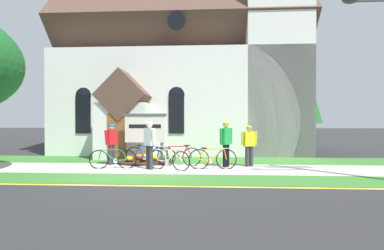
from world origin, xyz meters
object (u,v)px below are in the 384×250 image
object	(u,v)px
bicycle_red	(113,159)
roadside_conifer	(293,72)
cyclist_in_red_jersey	(149,141)
cyclist_in_yellow_jersey	(112,141)
bicycle_yellow	(179,156)
cyclist_in_green_jersey	(226,140)
bicycle_silver	(147,156)
cyclist_in_orange_jersey	(249,143)
bicycle_blue	(169,160)
bicycle_orange	(212,159)
church_sign	(145,130)

from	to	relation	value
bicycle_red	roadside_conifer	xyz separation A→B (m)	(8.83, 9.22, 4.51)
cyclist_in_red_jersey	cyclist_in_yellow_jersey	world-z (taller)	cyclist_in_red_jersey
bicycle_yellow	cyclist_in_green_jersey	xyz separation A→B (m)	(1.82, -0.24, 0.65)
bicycle_yellow	cyclist_in_yellow_jersey	world-z (taller)	cyclist_in_yellow_jersey
bicycle_red	cyclist_in_red_jersey	world-z (taller)	cyclist_in_red_jersey
bicycle_silver	cyclist_in_orange_jersey	world-z (taller)	cyclist_in_orange_jersey
bicycle_blue	cyclist_in_yellow_jersey	distance (m)	2.80
bicycle_blue	bicycle_yellow	bearing A→B (deg)	75.82
bicycle_orange	cyclist_in_green_jersey	distance (m)	1.01
cyclist_in_yellow_jersey	bicycle_blue	bearing A→B (deg)	-25.72
bicycle_silver	cyclist_in_red_jersey	distance (m)	1.34
bicycle_yellow	cyclist_in_green_jersey	bearing A→B (deg)	-7.46
church_sign	bicycle_red	size ratio (longest dim) A/B	1.21
cyclist_in_green_jersey	bicycle_silver	bearing A→B (deg)	174.05
church_sign	cyclist_in_yellow_jersey	xyz separation A→B (m)	(-1.14, -1.03, -0.42)
bicycle_red	cyclist_in_yellow_jersey	world-z (taller)	cyclist_in_yellow_jersey
bicycle_silver	cyclist_in_red_jersey	xyz separation A→B (m)	(0.34, -1.11, 0.66)
bicycle_orange	bicycle_blue	world-z (taller)	bicycle_orange
bicycle_red	cyclist_in_green_jersey	size ratio (longest dim) A/B	0.99
bicycle_orange	roadside_conifer	bearing A→B (deg)	60.50
bicycle_red	bicycle_silver	bearing A→B (deg)	43.66
bicycle_yellow	roadside_conifer	distance (m)	11.45
church_sign	cyclist_in_orange_jersey	bearing A→B (deg)	-15.49
church_sign	bicycle_red	world-z (taller)	church_sign
church_sign	bicycle_yellow	xyz separation A→B (m)	(1.60, -1.15, -0.99)
church_sign	bicycle_red	distance (m)	2.41
church_sign	cyclist_in_green_jersey	distance (m)	3.71
church_sign	cyclist_in_green_jersey	world-z (taller)	church_sign
bicycle_blue	roadside_conifer	world-z (taller)	roadside_conifer
roadside_conifer	cyclist_in_yellow_jersey	bearing A→B (deg)	-138.35
cyclist_in_red_jersey	roadside_conifer	world-z (taller)	roadside_conifer
bicycle_orange	roadside_conifer	world-z (taller)	roadside_conifer
cyclist_in_red_jersey	church_sign	bearing A→B (deg)	106.02
bicycle_red	bicycle_blue	world-z (taller)	bicycle_blue
bicycle_red	bicycle_silver	size ratio (longest dim) A/B	0.97
bicycle_blue	cyclist_in_green_jersey	distance (m)	2.35
bicycle_yellow	bicycle_orange	distance (m)	1.54
church_sign	bicycle_yellow	bearing A→B (deg)	-35.68
cyclist_in_red_jersey	cyclist_in_yellow_jersey	xyz separation A→B (m)	(-1.77, 1.14, -0.09)
bicycle_silver	bicycle_orange	bearing A→B (deg)	-19.11
cyclist_in_orange_jersey	roadside_conifer	bearing A→B (deg)	65.81
bicycle_yellow	cyclist_in_orange_jersey	bearing A→B (deg)	-0.98
bicycle_blue	cyclist_in_yellow_jersey	xyz separation A→B (m)	(-2.47, 1.19, 0.58)
bicycle_blue	cyclist_in_red_jersey	world-z (taller)	cyclist_in_red_jersey
church_sign	bicycle_silver	size ratio (longest dim) A/B	1.17
bicycle_silver	cyclist_in_yellow_jersey	bearing A→B (deg)	178.77
cyclist_in_green_jersey	roadside_conifer	bearing A→B (deg)	61.48
bicycle_orange	cyclist_in_green_jersey	bearing A→B (deg)	48.16
bicycle_blue	cyclist_in_orange_jersey	bearing A→B (deg)	18.94
cyclist_in_red_jersey	bicycle_silver	bearing A→B (deg)	106.78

